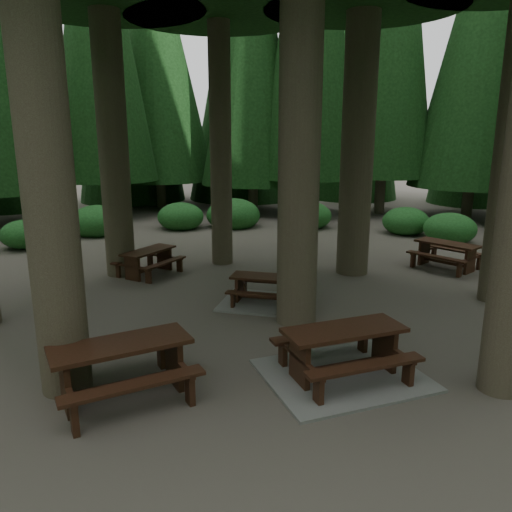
# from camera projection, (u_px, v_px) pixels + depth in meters

# --- Properties ---
(ground) EXTENTS (80.00, 80.00, 0.00)m
(ground) POSITION_uv_depth(u_px,v_px,m) (258.00, 323.00, 10.60)
(ground) COLOR #524C43
(ground) RESTS_ON ground
(picnic_table_a) EXTENTS (3.19, 2.97, 0.86)m
(picnic_table_a) POSITION_uv_depth(u_px,v_px,m) (343.00, 360.00, 8.20)
(picnic_table_a) COLOR gray
(picnic_table_a) RESTS_ON ground
(picnic_table_b) EXTENTS (1.93, 2.09, 0.73)m
(picnic_table_b) POSITION_uv_depth(u_px,v_px,m) (149.00, 258.00, 14.12)
(picnic_table_b) COLOR black
(picnic_table_b) RESTS_ON ground
(picnic_table_c) EXTENTS (2.26, 1.97, 0.68)m
(picnic_table_c) POSITION_uv_depth(u_px,v_px,m) (265.00, 295.00, 11.76)
(picnic_table_c) COLOR gray
(picnic_table_c) RESTS_ON ground
(picnic_table_d) EXTENTS (2.32, 2.31, 0.78)m
(picnic_table_d) POSITION_uv_depth(u_px,v_px,m) (447.00, 251.00, 14.78)
(picnic_table_d) COLOR black
(picnic_table_d) RESTS_ON ground
(picnic_table_e) EXTENTS (2.62, 2.50, 0.89)m
(picnic_table_e) POSITION_uv_depth(u_px,v_px,m) (122.00, 361.00, 7.51)
(picnic_table_e) COLOR black
(picnic_table_e) RESTS_ON ground
(shrub_ring) EXTENTS (23.86, 24.64, 1.49)m
(shrub_ring) POSITION_uv_depth(u_px,v_px,m) (292.00, 295.00, 11.17)
(shrub_ring) COLOR #1E561D
(shrub_ring) RESTS_ON ground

